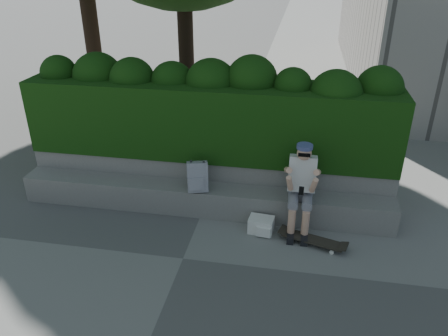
% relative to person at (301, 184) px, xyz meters
% --- Properties ---
extents(ground, '(80.00, 80.00, 0.00)m').
position_rel_person_xyz_m(ground, '(-1.55, -1.07, -0.75)').
color(ground, slate).
rests_on(ground, ground).
extents(bench_ledge, '(6.00, 0.45, 0.45)m').
position_rel_person_xyz_m(bench_ledge, '(-1.55, 0.18, -0.53)').
color(bench_ledge, gray).
rests_on(bench_ledge, ground).
extents(planter_wall, '(6.00, 0.50, 0.75)m').
position_rel_person_xyz_m(planter_wall, '(-1.55, 0.66, -0.38)').
color(planter_wall, gray).
rests_on(planter_wall, ground).
extents(hedge, '(6.00, 1.00, 1.20)m').
position_rel_person_xyz_m(hedge, '(-1.55, 0.88, 0.60)').
color(hedge, black).
rests_on(hedge, planter_wall).
extents(person, '(0.40, 0.76, 1.38)m').
position_rel_person_xyz_m(person, '(0.00, 0.00, 0.00)').
color(person, slate).
rests_on(person, ground).
extents(skateboard, '(0.92, 0.47, 0.09)m').
position_rel_person_xyz_m(skateboard, '(0.22, -0.42, -0.67)').
color(skateboard, black).
rests_on(skateboard, ground).
extents(backpack_plaid, '(0.35, 0.26, 0.47)m').
position_rel_person_xyz_m(backpack_plaid, '(-1.59, 0.08, -0.07)').
color(backpack_plaid, '#B2B1B6').
rests_on(backpack_plaid, bench_ledge).
extents(backpack_ground, '(0.39, 0.29, 0.24)m').
position_rel_person_xyz_m(backpack_ground, '(-0.55, -0.23, -0.63)').
color(backpack_ground, silver).
rests_on(backpack_ground, ground).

